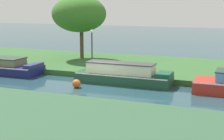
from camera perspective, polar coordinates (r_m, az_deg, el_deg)
The scene contains 9 objects.
ground_plane at distance 23.26m, azimuth -2.38°, elevation -2.60°, with size 120.00×120.00×0.00m, color #23434C.
riverbank_far at distance 29.61m, azimuth 3.16°, elevation 0.69°, with size 72.00×10.00×0.40m, color #325E2D.
riverbank_near at distance 15.76m, azimuth -16.04°, elevation -8.82°, with size 72.00×10.00×0.40m, color #305438.
forest_barge at distance 23.70m, azimuth 1.86°, elevation -0.79°, with size 6.56×1.70×1.46m.
navy_narrowboat at distance 28.39m, azimuth -16.64°, elevation 0.50°, with size 5.50×2.27×1.27m.
willow_tree_left at distance 31.85m, azimuth -5.36°, elevation 9.01°, with size 4.92×4.58×5.66m.
lamp_post at distance 26.83m, azimuth -3.26°, elevation 4.14°, with size 0.24×0.24×3.01m.
mooring_post_near at distance 24.86m, azimuth 3.73°, elevation 0.12°, with size 0.17×0.17×0.78m, color #532E2D.
channel_buoy at distance 22.83m, azimuth -5.77°, elevation -2.19°, with size 0.54×0.54×0.54m, color #E55919.
Camera 1 is at (9.29, -20.64, 5.36)m, focal length 56.55 mm.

